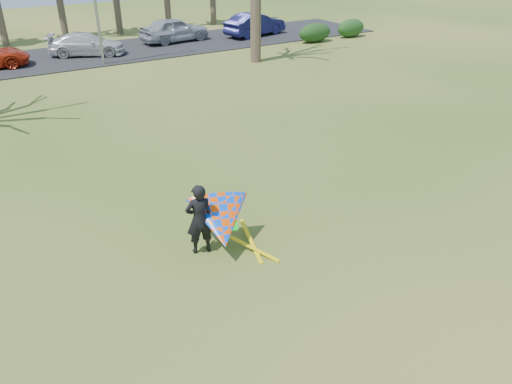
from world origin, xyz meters
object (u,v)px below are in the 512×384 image
car_5 (255,24)px  kite_flyer (218,221)px  car_3 (87,44)px  car_4 (174,30)px

car_5 → kite_flyer: size_ratio=2.02×
car_3 → car_5: size_ratio=0.94×
car_3 → kite_flyer: bearing=-163.3°
car_3 → kite_flyer: (-3.18, -23.16, 0.13)m
car_4 → kite_flyer: size_ratio=2.01×
car_5 → car_3: bearing=78.1°
car_5 → kite_flyer: kite_flyer is taller
car_5 → car_4: bearing=68.3°
car_4 → kite_flyer: (-9.54, -24.17, -0.02)m
car_3 → car_5: car_5 is taller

